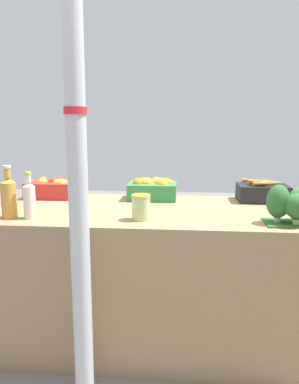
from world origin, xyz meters
name	(u,v)px	position (x,y,z in m)	size (l,w,h in m)	color
ground_plane	(150,334)	(0.00, 0.00, 0.00)	(10.00, 10.00, 0.00)	slate
market_table	(150,273)	(0.00, 0.00, 0.40)	(1.81, 0.87, 0.80)	#937551
support_pole	(76,119)	(-0.25, -0.60, 1.32)	(0.10, 0.10, 2.63)	#B7BABF
apple_crate	(52,188)	(-0.69, 0.29, 0.87)	(0.31, 0.23, 0.14)	red
orange_crate	(153,188)	(0.00, 0.29, 0.88)	(0.31, 0.23, 0.15)	#2D8442
carrot_crate	(263,192)	(0.71, 0.29, 0.87)	(0.31, 0.23, 0.15)	black
broccoli_pile	(295,205)	(0.75, -0.28, 0.90)	(0.25, 0.19, 0.20)	#2D602D
juice_bottle_amber	(9,196)	(-0.72, -0.28, 0.92)	(0.08, 0.08, 0.28)	gold
juice_bottle_cloudy	(29,199)	(-0.61, -0.28, 0.91)	(0.06, 0.06, 0.25)	beige
pickle_jar	(141,207)	(-0.02, -0.26, 0.87)	(0.10, 0.10, 0.13)	#B2C684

